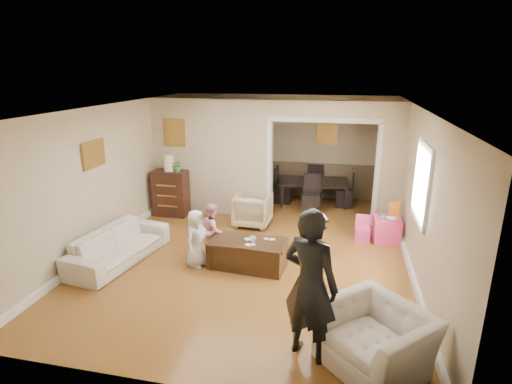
% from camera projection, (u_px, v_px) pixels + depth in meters
% --- Properties ---
extents(floor, '(7.00, 7.00, 0.00)m').
position_uv_depth(floor, '(254.00, 249.00, 7.56)').
color(floor, '#A26629').
rests_on(floor, ground).
extents(partition_left, '(2.75, 0.18, 2.60)m').
position_uv_depth(partition_left, '(212.00, 157.00, 9.14)').
color(partition_left, '#C4B28F').
rests_on(partition_left, ground).
extents(partition_right, '(0.55, 0.18, 2.60)m').
position_uv_depth(partition_right, '(389.00, 166.00, 8.35)').
color(partition_right, '#C4B28F').
rests_on(partition_right, ground).
extents(partition_header, '(2.22, 0.18, 0.35)m').
position_uv_depth(partition_header, '(325.00, 109.00, 8.30)').
color(partition_header, '#C4B28F').
rests_on(partition_header, partition_right).
extents(window_pane, '(0.03, 0.95, 1.10)m').
position_uv_depth(window_pane, '(422.00, 183.00, 6.17)').
color(window_pane, white).
rests_on(window_pane, ground).
extents(framed_art_partition, '(0.45, 0.03, 0.55)m').
position_uv_depth(framed_art_partition, '(174.00, 132.00, 9.05)').
color(framed_art_partition, brown).
rests_on(framed_art_partition, partition_left).
extents(framed_art_sofa_wall, '(0.03, 0.55, 0.40)m').
position_uv_depth(framed_art_sofa_wall, '(94.00, 154.00, 7.02)').
color(framed_art_sofa_wall, brown).
extents(framed_art_alcove, '(0.45, 0.03, 0.55)m').
position_uv_depth(framed_art_alcove, '(327.00, 132.00, 10.05)').
color(framed_art_alcove, brown).
extents(sofa, '(1.07, 2.06, 0.57)m').
position_uv_depth(sofa, '(119.00, 245.00, 7.01)').
color(sofa, beige).
rests_on(sofa, ground).
extents(armchair_back, '(0.76, 0.78, 0.68)m').
position_uv_depth(armchair_back, '(253.00, 210.00, 8.60)').
color(armchair_back, tan).
rests_on(armchair_back, ground).
extents(armchair_front, '(1.46, 1.46, 0.71)m').
position_uv_depth(armchair_front, '(375.00, 339.00, 4.49)').
color(armchair_front, beige).
rests_on(armchair_front, ground).
extents(dresser, '(0.76, 0.43, 1.04)m').
position_uv_depth(dresser, '(171.00, 193.00, 9.17)').
color(dresser, black).
rests_on(dresser, ground).
extents(table_lamp, '(0.22, 0.22, 0.36)m').
position_uv_depth(table_lamp, '(169.00, 163.00, 8.96)').
color(table_lamp, beige).
rests_on(table_lamp, dresser).
extents(potted_plant, '(0.25, 0.21, 0.27)m').
position_uv_depth(potted_plant, '(178.00, 165.00, 8.93)').
color(potted_plant, '#397935').
rests_on(potted_plant, dresser).
extents(coffee_table, '(1.31, 0.74, 0.47)m').
position_uv_depth(coffee_table, '(248.00, 253.00, 6.83)').
color(coffee_table, '#392212').
rests_on(coffee_table, ground).
extents(coffee_cup, '(0.11, 0.11, 0.10)m').
position_uv_depth(coffee_cup, '(253.00, 240.00, 6.68)').
color(coffee_cup, silver).
rests_on(coffee_cup, coffee_table).
extents(play_table, '(0.52, 0.52, 0.48)m').
position_uv_depth(play_table, '(386.00, 229.00, 7.85)').
color(play_table, '#EE3E82').
rests_on(play_table, ground).
extents(cereal_box, '(0.20, 0.08, 0.30)m').
position_uv_depth(cereal_box, '(394.00, 209.00, 7.80)').
color(cereal_box, yellow).
rests_on(cereal_box, play_table).
extents(cyan_cup, '(0.08, 0.08, 0.08)m').
position_uv_depth(cyan_cup, '(382.00, 216.00, 7.74)').
color(cyan_cup, '#29CFC2').
rests_on(cyan_cup, play_table).
extents(toy_block, '(0.10, 0.09, 0.05)m').
position_uv_depth(toy_block, '(381.00, 214.00, 7.91)').
color(toy_block, red).
rests_on(toy_block, play_table).
extents(play_bowl, '(0.21, 0.21, 0.05)m').
position_uv_depth(play_bowl, '(391.00, 219.00, 7.65)').
color(play_bowl, white).
rests_on(play_bowl, play_table).
extents(dining_table, '(1.77, 1.11, 0.59)m').
position_uv_depth(dining_table, '(313.00, 193.00, 9.96)').
color(dining_table, black).
rests_on(dining_table, ground).
extents(adult_person, '(0.79, 0.68, 1.83)m').
position_uv_depth(adult_person, '(310.00, 285.00, 4.51)').
color(adult_person, black).
rests_on(adult_person, ground).
extents(child_kneel_a, '(0.43, 0.55, 0.99)m').
position_uv_depth(child_kneel_a, '(196.00, 238.00, 6.78)').
color(child_kneel_a, silver).
rests_on(child_kneel_a, ground).
extents(child_kneel_b, '(0.48, 0.55, 0.98)m').
position_uv_depth(child_kneel_b, '(213.00, 230.00, 7.17)').
color(child_kneel_b, pink).
rests_on(child_kneel_b, ground).
extents(child_toddler, '(0.54, 0.47, 0.87)m').
position_uv_depth(child_toddler, '(314.00, 231.00, 7.25)').
color(child_toddler, black).
rests_on(child_toddler, ground).
extents(craft_papers, '(0.53, 0.41, 0.00)m').
position_uv_depth(craft_papers, '(257.00, 241.00, 6.73)').
color(craft_papers, white).
rests_on(craft_papers, coffee_table).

